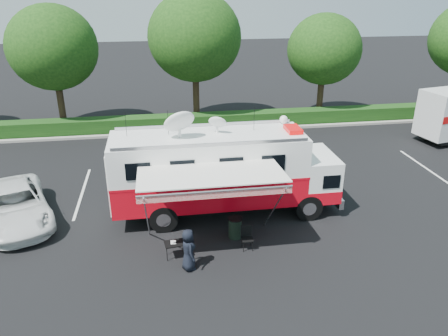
# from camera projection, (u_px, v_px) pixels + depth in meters

# --- Properties ---
(ground_plane) EXTENTS (120.00, 120.00, 0.00)m
(ground_plane) POSITION_uv_depth(u_px,v_px,m) (226.00, 212.00, 19.15)
(ground_plane) COLOR black
(ground_plane) RESTS_ON ground
(back_border) EXTENTS (60.00, 6.14, 8.87)m
(back_border) POSITION_uv_depth(u_px,v_px,m) (212.00, 51.00, 29.03)
(back_border) COLOR #9E998E
(back_border) RESTS_ON ground_plane
(stall_lines) EXTENTS (24.12, 5.50, 0.01)m
(stall_lines) POSITION_uv_depth(u_px,v_px,m) (206.00, 184.00, 21.80)
(stall_lines) COLOR silver
(stall_lines) RESTS_ON ground_plane
(command_truck) EXTENTS (9.57, 2.63, 4.60)m
(command_truck) POSITION_uv_depth(u_px,v_px,m) (224.00, 171.00, 18.36)
(command_truck) COLOR black
(command_truck) RESTS_ON ground_plane
(awning) EXTENTS (5.22, 2.69, 3.15)m
(awning) POSITION_uv_depth(u_px,v_px,m) (212.00, 178.00, 15.36)
(awning) COLOR white
(awning) RESTS_ON ground_plane
(white_suv) EXTENTS (4.24, 5.95, 1.50)m
(white_suv) POSITION_uv_depth(u_px,v_px,m) (19.00, 221.00, 18.43)
(white_suv) COLOR silver
(white_suv) RESTS_ON ground_plane
(person) EXTENTS (0.64, 0.85, 1.56)m
(person) POSITION_uv_depth(u_px,v_px,m) (189.00, 268.00, 15.42)
(person) COLOR black
(person) RESTS_ON ground_plane
(folding_table) EXTENTS (0.79, 0.61, 0.62)m
(folding_table) POSITION_uv_depth(u_px,v_px,m) (175.00, 244.00, 15.81)
(folding_table) COLOR black
(folding_table) RESTS_ON ground_plane
(folding_chair) EXTENTS (0.43, 0.45, 0.91)m
(folding_chair) POSITION_uv_depth(u_px,v_px,m) (247.00, 235.00, 16.42)
(folding_chair) COLOR black
(folding_chair) RESTS_ON ground_plane
(trash_bin) EXTENTS (0.56, 0.56, 0.84)m
(trash_bin) POSITION_uv_depth(u_px,v_px,m) (235.00, 228.00, 17.13)
(trash_bin) COLOR black
(trash_bin) RESTS_ON ground_plane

